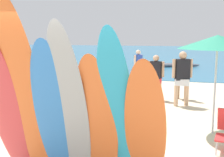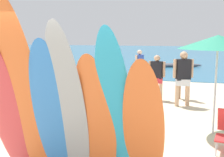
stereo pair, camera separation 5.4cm
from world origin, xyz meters
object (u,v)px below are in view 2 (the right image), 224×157
(surfboard_grey_3, at_px, (69,110))
(surfboard_teal_5, at_px, (116,116))
(surfboard_red_0, at_px, (5,110))
(beach_umbrella, at_px, (218,42))
(beachgoer_strolling, at_px, (184,73))
(beachgoer_by_water, at_px, (157,74))
(surfboard_orange_1, at_px, (25,98))
(surfboard_rack, at_px, (86,142))
(surfboard_orange_6, at_px, (144,131))
(distant_boat, at_px, (176,65))
(beachgoer_near_rack, at_px, (139,65))
(surfboard_orange_4, at_px, (96,125))
(surfboard_blue_2, at_px, (53,116))
(beachgoer_midbeach, at_px, (183,75))

(surfboard_grey_3, height_order, surfboard_teal_5, surfboard_grey_3)
(surfboard_red_0, distance_m, beach_umbrella, 4.51)
(beachgoer_strolling, distance_m, beachgoer_by_water, 0.93)
(surfboard_orange_1, distance_m, surfboard_grey_3, 0.65)
(surfboard_rack, distance_m, surfboard_grey_3, 0.91)
(surfboard_orange_6, distance_m, beach_umbrella, 3.40)
(surfboard_red_0, xyz_separation_m, beachgoer_by_water, (1.66, 6.06, -0.27))
(surfboard_teal_5, relative_size, surfboard_orange_6, 1.18)
(surfboard_rack, xyz_separation_m, beach_umbrella, (2.19, 2.44, 1.53))
(surfboard_rack, xyz_separation_m, distant_boat, (1.08, 15.50, -0.40))
(surfboard_teal_5, xyz_separation_m, beachgoer_near_rack, (-0.97, 8.78, -0.28))
(beach_umbrella, height_order, distant_boat, beach_umbrella)
(surfboard_grey_3, distance_m, beach_umbrella, 3.86)
(beachgoer_strolling, height_order, beachgoer_by_water, beachgoer_strolling)
(beachgoer_near_rack, xyz_separation_m, distant_boat, (1.42, 7.30, -0.76))
(surfboard_orange_1, height_order, surfboard_orange_4, surfboard_orange_1)
(surfboard_blue_2, height_order, beachgoer_by_water, surfboard_blue_2)
(distant_boat, bearing_deg, surfboard_orange_4, -92.67)
(surfboard_orange_6, height_order, distant_boat, surfboard_orange_6)
(surfboard_blue_2, bearing_deg, surfboard_orange_6, -3.65)
(surfboard_rack, distance_m, surfboard_orange_6, 1.23)
(surfboard_red_0, xyz_separation_m, distant_boat, (2.09, 16.10, -1.03))
(surfboard_grey_3, bearing_deg, beachgoer_strolling, 79.00)
(surfboard_rack, distance_m, surfboard_orange_1, 1.24)
(surfboard_orange_4, height_order, distant_boat, surfboard_orange_4)
(beachgoer_near_rack, xyz_separation_m, beach_umbrella, (2.53, -5.76, 1.17))
(beachgoer_midbeach, bearing_deg, surfboard_orange_1, -132.29)
(beachgoer_strolling, bearing_deg, surfboard_rack, -72.41)
(surfboard_orange_1, bearing_deg, surfboard_orange_4, 7.49)
(surfboard_orange_4, bearing_deg, surfboard_red_0, -173.38)
(surfboard_orange_1, relative_size, beach_umbrella, 1.28)
(surfboard_orange_6, height_order, beachgoer_midbeach, surfboard_orange_6)
(surfboard_grey_3, relative_size, surfboard_teal_5, 1.03)
(surfboard_blue_2, xyz_separation_m, beach_umbrella, (2.47, 3.01, 0.96))
(surfboard_orange_1, xyz_separation_m, surfboard_blue_2, (0.37, 0.08, -0.26))
(surfboard_orange_1, xyz_separation_m, beachgoer_by_water, (1.30, 6.11, -0.48))
(surfboard_orange_1, xyz_separation_m, beachgoer_midbeach, (2.16, 5.48, -0.38))
(surfboard_orange_1, distance_m, beach_umbrella, 4.26)
(surfboard_teal_5, distance_m, beachgoer_strolling, 6.40)
(surfboard_orange_1, xyz_separation_m, surfboard_grey_3, (0.63, 0.04, -0.15))
(surfboard_rack, bearing_deg, surfboard_red_0, -149.16)
(surfboard_red_0, xyz_separation_m, surfboard_teal_5, (1.63, 0.03, 0.02))
(surfboard_rack, relative_size, surfboard_orange_6, 1.15)
(surfboard_rack, relative_size, surfboard_teal_5, 0.98)
(surfboard_blue_2, distance_m, beachgoer_strolling, 6.59)
(surfboard_rack, distance_m, beach_umbrella, 3.62)
(surfboard_orange_1, distance_m, distant_boat, 16.30)
(surfboard_blue_2, bearing_deg, beachgoer_midbeach, 67.37)
(surfboard_teal_5, distance_m, distant_boat, 16.12)
(beachgoer_strolling, bearing_deg, surfboard_blue_2, -73.48)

